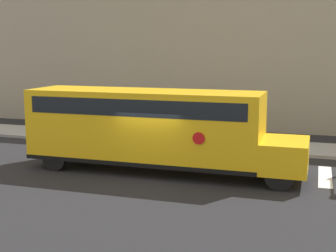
# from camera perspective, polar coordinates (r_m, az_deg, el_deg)

# --- Properties ---
(ground_plane) EXTENTS (60.00, 60.00, 0.00)m
(ground_plane) POSITION_cam_1_polar(r_m,az_deg,el_deg) (18.02, -1.81, -6.15)
(ground_plane) COLOR black
(sidewalk_strip) EXTENTS (44.00, 3.00, 0.15)m
(sidewalk_strip) POSITION_cam_1_polar(r_m,az_deg,el_deg) (24.06, 3.42, -2.01)
(sidewalk_strip) COLOR #9E9E99
(sidewalk_strip) RESTS_ON ground
(building_backdrop) EXTENTS (32.00, 4.00, 10.88)m
(building_backdrop) POSITION_cam_1_polar(r_m,az_deg,el_deg) (29.93, 6.70, 10.52)
(building_backdrop) COLOR #9E937F
(building_backdrop) RESTS_ON ground
(school_bus) EXTENTS (10.91, 2.57, 3.22)m
(school_bus) POSITION_cam_1_polar(r_m,az_deg,el_deg) (18.42, -2.04, 0.08)
(school_bus) COLOR yellow
(school_bus) RESTS_ON ground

